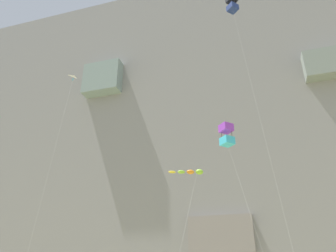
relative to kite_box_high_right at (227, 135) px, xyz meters
The scene contains 5 objects.
cliff_face 42.56m from the kite_box_high_right, 96.61° to the left, with size 180.00×29.87×64.26m.
kite_box_high_right is the anchor object (origin of this frame).
kite_box_upper_right 19.54m from the kite_box_high_right, 64.27° to the left, with size 3.71×2.23×34.47m.
kite_delta_far_right 24.14m from the kite_box_high_right, 166.57° to the left, with size 1.97×2.94×27.77m.
kite_windsock_mid_center 8.44m from the kite_box_high_right, 125.47° to the left, with size 3.80×3.58×13.60m.
Camera 1 is at (6.92, -2.47, 2.11)m, focal length 34.74 mm.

